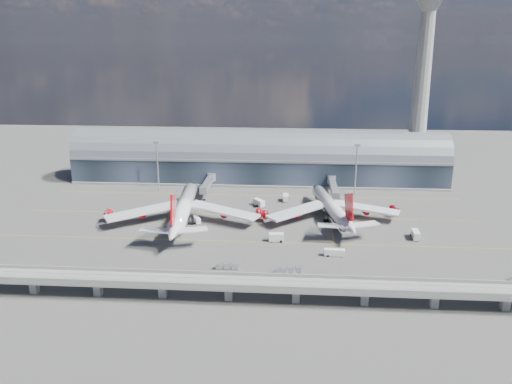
# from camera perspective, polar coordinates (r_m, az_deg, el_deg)

# --- Properties ---
(ground) EXTENTS (500.00, 500.00, 0.00)m
(ground) POSITION_cam_1_polar(r_m,az_deg,el_deg) (202.31, -1.20, -4.60)
(ground) COLOR #474744
(ground) RESTS_ON ground
(taxi_lines) EXTENTS (200.00, 80.12, 0.01)m
(taxi_lines) POSITION_cam_1_polar(r_m,az_deg,el_deg) (222.93, -0.68, -2.52)
(taxi_lines) COLOR gold
(taxi_lines) RESTS_ON ground
(terminal) EXTENTS (200.00, 30.00, 28.00)m
(terminal) POSITION_cam_1_polar(r_m,az_deg,el_deg) (273.25, 0.29, 3.64)
(terminal) COLOR #1E2832
(terminal) RESTS_ON ground
(control_tower) EXTENTS (19.00, 19.00, 103.00)m
(control_tower) POSITION_cam_1_polar(r_m,az_deg,el_deg) (279.49, 18.41, 11.47)
(control_tower) COLOR gray
(control_tower) RESTS_ON ground
(guideway) EXTENTS (220.00, 8.50, 7.20)m
(guideway) POSITION_cam_1_polar(r_m,az_deg,el_deg) (150.31, -3.16, -10.42)
(guideway) COLOR gray
(guideway) RESTS_ON ground
(floodlight_mast_left) EXTENTS (3.00, 0.70, 25.70)m
(floodlight_mast_left) POSITION_cam_1_polar(r_m,az_deg,el_deg) (258.80, -11.19, 3.07)
(floodlight_mast_left) COLOR gray
(floodlight_mast_left) RESTS_ON ground
(floodlight_mast_right) EXTENTS (3.00, 0.70, 25.70)m
(floodlight_mast_right) POSITION_cam_1_polar(r_m,az_deg,el_deg) (251.89, 11.37, 2.68)
(floodlight_mast_right) COLOR gray
(floodlight_mast_right) RESTS_ON ground
(airliner_left) EXTENTS (67.63, 71.09, 21.65)m
(airliner_left) POSITION_cam_1_polar(r_m,az_deg,el_deg) (212.20, -8.35, -1.96)
(airliner_left) COLOR white
(airliner_left) RESTS_ON ground
(airliner_right) EXTENTS (60.11, 62.90, 20.06)m
(airliner_right) POSITION_cam_1_polar(r_m,az_deg,el_deg) (216.42, 8.67, -1.87)
(airliner_right) COLOR white
(airliner_right) RESTS_ON ground
(jet_bridge_left) EXTENTS (4.40, 28.00, 7.25)m
(jet_bridge_left) POSITION_cam_1_polar(r_m,az_deg,el_deg) (253.62, -5.50, 1.06)
(jet_bridge_left) COLOR gray
(jet_bridge_left) RESTS_ON ground
(jet_bridge_right) EXTENTS (4.40, 32.00, 7.25)m
(jet_bridge_right) POSITION_cam_1_polar(r_m,az_deg,el_deg) (249.23, 8.82, 0.65)
(jet_bridge_right) COLOR gray
(jet_bridge_right) RESTS_ON ground
(service_truck_0) EXTENTS (4.37, 6.22, 2.47)m
(service_truck_0) POSITION_cam_1_polar(r_m,az_deg,el_deg) (213.43, -6.76, -3.18)
(service_truck_0) COLOR silver
(service_truck_0) RESTS_ON ground
(service_truck_1) EXTENTS (5.82, 3.08, 3.31)m
(service_truck_1) POSITION_cam_1_polar(r_m,az_deg,el_deg) (192.74, 2.34, -5.21)
(service_truck_1) COLOR silver
(service_truck_1) RESTS_ON ground
(service_truck_2) EXTENTS (7.34, 2.42, 2.64)m
(service_truck_2) POSITION_cam_1_polar(r_m,az_deg,el_deg) (182.39, 8.96, -6.84)
(service_truck_2) COLOR silver
(service_truck_2) RESTS_ON ground
(service_truck_3) EXTENTS (2.96, 6.67, 3.17)m
(service_truck_3) POSITION_cam_1_polar(r_m,az_deg,el_deg) (205.02, 17.78, -4.67)
(service_truck_3) COLOR silver
(service_truck_3) RESTS_ON ground
(service_truck_4) EXTENTS (2.89, 5.67, 3.26)m
(service_truck_4) POSITION_cam_1_polar(r_m,az_deg,el_deg) (240.42, 3.43, -0.67)
(service_truck_4) COLOR silver
(service_truck_4) RESTS_ON ground
(service_truck_5) EXTENTS (5.86, 6.72, 3.15)m
(service_truck_5) POSITION_cam_1_polar(r_m,az_deg,el_deg) (232.92, 0.35, -1.23)
(service_truck_5) COLOR silver
(service_truck_5) RESTS_ON ground
(cargo_train_0) EXTENTS (7.92, 1.70, 1.77)m
(cargo_train_0) POSITION_cam_1_polar(r_m,az_deg,el_deg) (170.89, -3.30, -8.52)
(cargo_train_0) COLOR gray
(cargo_train_0) RESTS_ON ground
(cargo_train_1) EXTENTS (9.98, 4.07, 1.65)m
(cargo_train_1) POSITION_cam_1_polar(r_m,az_deg,el_deg) (168.32, 3.68, -8.96)
(cargo_train_1) COLOR gray
(cargo_train_1) RESTS_ON ground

